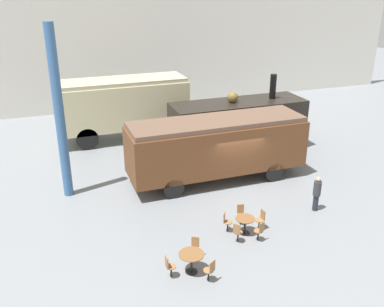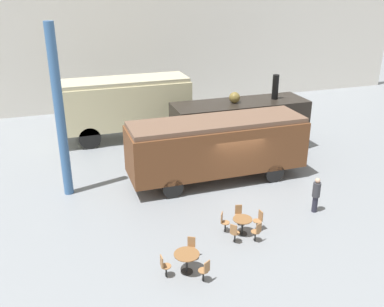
{
  "view_description": "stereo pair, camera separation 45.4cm",
  "coord_description": "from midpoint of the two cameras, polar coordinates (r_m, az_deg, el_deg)",
  "views": [
    {
      "loc": [
        -8.63,
        -17.39,
        9.63
      ],
      "look_at": [
        -2.0,
        1.0,
        1.6
      ],
      "focal_mm": 40.0,
      "sensor_mm": 36.0,
      "label": 1
    },
    {
      "loc": [
        -8.2,
        -17.54,
        9.63
      ],
      "look_at": [
        -2.0,
        1.0,
        1.6
      ],
      "focal_mm": 40.0,
      "sensor_mm": 36.0,
      "label": 2
    }
  ],
  "objects": [
    {
      "name": "steam_locomotive",
      "position": [
        25.46,
        5.65,
        4.34
      ],
      "size": [
        7.99,
        2.49,
        4.43
      ],
      "color": "black",
      "rests_on": "ground_plane"
    },
    {
      "name": "cafe_chair_5",
      "position": [
        16.96,
        5.3,
        -10.32
      ],
      "size": [
        0.41,
        0.4,
        0.87
      ],
      "rotation": [
        0.0,
        0.0,
        7.0
      ],
      "color": "black",
      "rests_on": "ground_plane"
    },
    {
      "name": "cafe_chair_1",
      "position": [
        16.05,
        -0.42,
        -12.3
      ],
      "size": [
        0.39,
        0.4,
        0.87
      ],
      "rotation": [
        0.0,
        0.0,
        10.49
      ],
      "color": "black",
      "rests_on": "ground_plane"
    },
    {
      "name": "passenger_coach_wooden",
      "position": [
        21.44,
        2.71,
        1.21
      ],
      "size": [
        8.93,
        2.65,
        3.22
      ],
      "color": "brown",
      "rests_on": "ground_plane"
    },
    {
      "name": "visitor_person",
      "position": [
        19.63,
        15.67,
        -5.02
      ],
      "size": [
        0.34,
        0.34,
        1.64
      ],
      "color": "#262633",
      "rests_on": "ground_plane"
    },
    {
      "name": "passenger_coach_vintage",
      "position": [
        27.45,
        -9.78,
        6.6
      ],
      "size": [
        8.13,
        2.64,
        3.88
      ],
      "color": "beige",
      "rests_on": "ground_plane"
    },
    {
      "name": "cafe_chair_0",
      "position": [
        14.98,
        1.55,
        -15.2
      ],
      "size": [
        0.39,
        0.4,
        0.87
      ],
      "rotation": [
        0.0,
        0.0,
        8.4
      ],
      "color": "black",
      "rests_on": "ground_plane"
    },
    {
      "name": "cafe_table_near",
      "position": [
        15.33,
        -0.95,
        -13.71
      ],
      "size": [
        0.9,
        0.9,
        0.77
      ],
      "color": "black",
      "rests_on": "ground_plane"
    },
    {
      "name": "cafe_table_mid",
      "position": [
        17.54,
        6.34,
        -9.05
      ],
      "size": [
        0.79,
        0.79,
        0.7
      ],
      "color": "black",
      "rests_on": "ground_plane"
    },
    {
      "name": "cafe_chair_3",
      "position": [
        18.2,
        5.8,
        -7.88
      ],
      "size": [
        0.36,
        0.38,
        0.87
      ],
      "rotation": [
        0.0,
        0.0,
        4.48
      ],
      "color": "black",
      "rests_on": "ground_plane"
    },
    {
      "name": "ground_plane",
      "position": [
        21.64,
        5.29,
        -4.19
      ],
      "size": [
        80.0,
        80.0,
        0.0
      ],
      "primitive_type": "plane",
      "color": "gray"
    },
    {
      "name": "support_pillar",
      "position": [
        20.09,
        -17.89,
        4.96
      ],
      "size": [
        0.44,
        0.44,
        8.0
      ],
      "color": "#386093",
      "rests_on": "ground_plane"
    },
    {
      "name": "cafe_chair_2",
      "position": [
        15.19,
        -3.97,
        -14.65
      ],
      "size": [
        0.36,
        0.36,
        0.87
      ],
      "rotation": [
        0.0,
        0.0,
        12.58
      ],
      "color": "black",
      "rests_on": "ground_plane"
    },
    {
      "name": "cafe_chair_7",
      "position": [
        17.92,
        8.46,
        -8.54
      ],
      "size": [
        0.36,
        0.36,
        0.87
      ],
      "rotation": [
        0.0,
        0.0,
        9.51
      ],
      "color": "black",
      "rests_on": "ground_plane"
    },
    {
      "name": "backdrop_wall",
      "position": [
        34.59,
        -5.68,
        13.7
      ],
      "size": [
        44.0,
        0.15,
        9.0
      ],
      "color": "silver",
      "rests_on": "ground_plane"
    },
    {
      "name": "cafe_chair_4",
      "position": [
        17.62,
        3.83,
        -8.9
      ],
      "size": [
        0.4,
        0.39,
        0.87
      ],
      "rotation": [
        0.0,
        0.0,
        5.74
      ],
      "color": "black",
      "rests_on": "ground_plane"
    },
    {
      "name": "cafe_chair_6",
      "position": [
        17.15,
        8.28,
        -10.06
      ],
      "size": [
        0.38,
        0.4,
        0.87
      ],
      "rotation": [
        0.0,
        0.0,
        8.25
      ],
      "color": "black",
      "rests_on": "ground_plane"
    }
  ]
}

